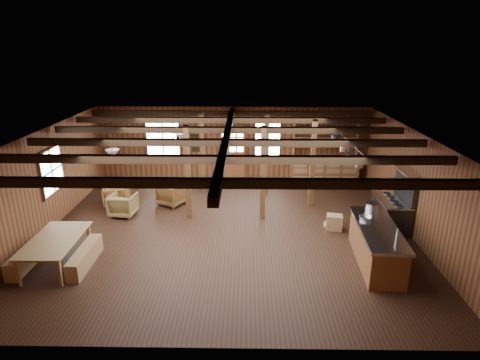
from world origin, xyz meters
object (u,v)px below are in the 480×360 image
(commercial_range, at_px, (393,208))
(armchair_a, at_px, (117,195))
(armchair_b, at_px, (172,194))
(armchair_c, at_px, (123,205))
(dining_table, at_px, (58,252))
(kitchen_island, at_px, (376,245))

(commercial_range, bearing_deg, armchair_a, 169.63)
(armchair_b, relative_size, armchair_c, 1.06)
(dining_table, relative_size, armchair_b, 2.45)
(armchair_b, distance_m, armchair_c, 1.61)
(kitchen_island, bearing_deg, armchair_c, 162.05)
(kitchen_island, bearing_deg, dining_table, -174.71)
(armchair_a, bearing_deg, armchair_b, 179.08)
(commercial_range, height_order, armchair_a, commercial_range)
(kitchen_island, distance_m, dining_table, 7.50)
(kitchen_island, distance_m, armchair_b, 6.58)
(commercial_range, distance_m, dining_table, 8.83)
(armchair_a, relative_size, armchair_c, 1.00)
(armchair_c, bearing_deg, kitchen_island, 165.87)
(armchair_b, xyz_separation_m, armchair_c, (-1.33, -0.91, -0.02))
(kitchen_island, relative_size, commercial_range, 1.42)
(dining_table, xyz_separation_m, armchair_b, (2.00, 3.83, 0.02))
(dining_table, height_order, armchair_b, armchair_b)
(armchair_a, distance_m, armchair_b, 1.76)
(dining_table, height_order, armchair_a, armchair_a)
(armchair_a, bearing_deg, armchair_c, 113.38)
(commercial_range, height_order, dining_table, commercial_range)
(armchair_b, height_order, armchair_c, armchair_b)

